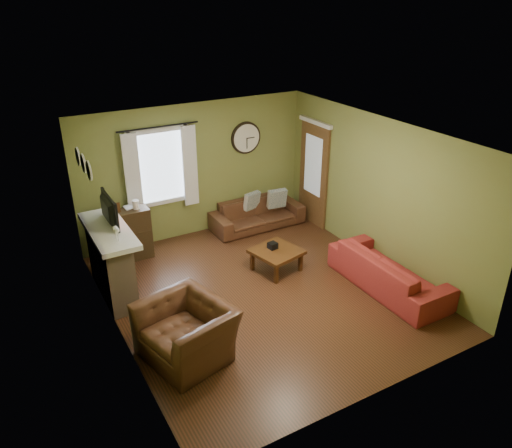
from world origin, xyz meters
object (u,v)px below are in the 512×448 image
armchair (186,331)px  coffee_table (276,260)px  sofa_brown (257,214)px  sofa_red (389,271)px  bookshelf (128,235)px

armchair → coffee_table: bearing=105.9°
armchair → coffee_table: size_ratio=1.57×
sofa_brown → sofa_red: (0.71, -3.09, 0.03)m
sofa_brown → armchair: 4.10m
sofa_brown → coffee_table: sofa_brown is taller
sofa_brown → sofa_red: size_ratio=0.89×
sofa_brown → coffee_table: (-0.59, -1.70, -0.08)m
sofa_brown → armchair: (-2.79, -3.00, 0.10)m
sofa_brown → sofa_red: bearing=-77.1°
sofa_red → armchair: armchair is taller
coffee_table → bookshelf: bearing=141.4°
bookshelf → coffee_table: (2.10, -1.67, -0.28)m
bookshelf → sofa_brown: bearing=0.7°
armchair → coffee_table: 2.56m
bookshelf → coffee_table: bookshelf is taller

